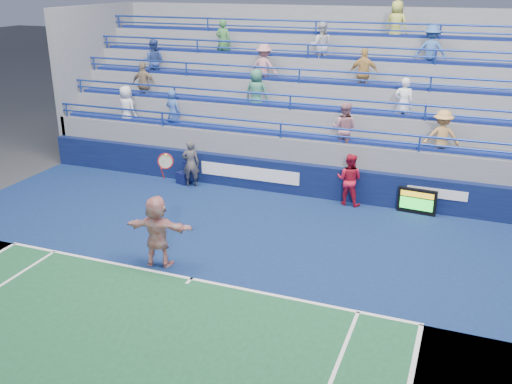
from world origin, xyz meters
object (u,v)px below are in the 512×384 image
at_px(ball_girl, 349,180).
at_px(serve_speed_board, 417,201).
at_px(judge_chair, 184,177).
at_px(tennis_player, 157,231).
at_px(line_judge, 191,164).

bearing_deg(ball_girl, serve_speed_board, -175.12).
xyz_separation_m(judge_chair, tennis_player, (2.28, -5.71, 0.70)).
xyz_separation_m(serve_speed_board, judge_chair, (-8.03, -0.10, -0.16)).
relative_size(judge_chair, line_judge, 0.46).
distance_m(tennis_player, line_judge, 5.89).
distance_m(tennis_player, ball_girl, 6.85).
bearing_deg(serve_speed_board, tennis_player, -134.72).
height_order(line_judge, ball_girl, ball_girl).
bearing_deg(ball_girl, line_judge, 7.73).
height_order(serve_speed_board, tennis_player, tennis_player).
bearing_deg(ball_girl, tennis_player, 63.34).
bearing_deg(judge_chair, line_judge, -21.87).
bearing_deg(line_judge, judge_chair, -42.15).
bearing_deg(tennis_player, ball_girl, 58.20).
bearing_deg(tennis_player, serve_speed_board, 45.28).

